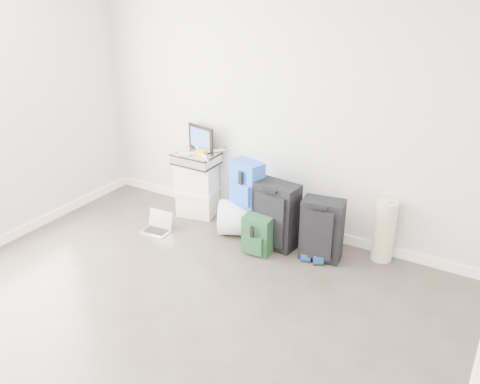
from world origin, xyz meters
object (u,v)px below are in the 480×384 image
Objects in this scene: boxes_stack at (197,189)px; laptop at (158,226)px; duffel_bag at (248,218)px; carry_on at (322,230)px; large_suitcase at (276,215)px; briefcase at (196,158)px.

boxes_stack is 1.99× the size of laptop.
duffel_bag is (0.74, -0.13, -0.12)m from boxes_stack.
large_suitcase is at bearing 170.75° from carry_on.
laptop is at bearing -177.78° from duffel_bag.
carry_on is (0.86, -0.06, 0.12)m from duffel_bag.
boxes_stack is at bearing 145.62° from duffel_bag.
carry_on is 2.02× the size of laptop.
large_suitcase is 2.23× the size of laptop.
boxes_stack is at bearing 163.48° from carry_on.
boxes_stack is 1.61m from carry_on.
large_suitcase reaches higher than duffel_bag.
duffel_bag is at bearing -22.12° from boxes_stack.
laptop is (-1.24, -0.38, -0.29)m from large_suitcase.
large_suitcase is (1.10, -0.19, 0.04)m from boxes_stack.
large_suitcase reaches higher than laptop.
boxes_stack is 1.30× the size of briefcase.
boxes_stack is 0.98× the size of carry_on.
large_suitcase is 0.50m from carry_on.
briefcase is 1.17m from large_suitcase.
briefcase is at bearing 163.48° from carry_on.
briefcase is 0.86m from laptop.
briefcase reaches higher than boxes_stack.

